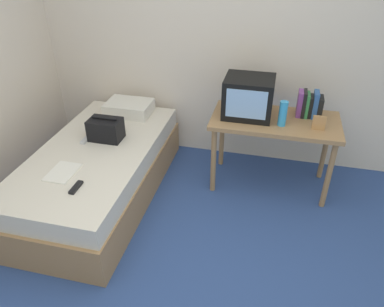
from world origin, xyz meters
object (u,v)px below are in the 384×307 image
at_px(book_row, 309,105).
at_px(handbag, 106,129).
at_px(water_bottle, 283,114).
at_px(remote_dark, 76,187).
at_px(magazine, 63,172).
at_px(bed, 99,172).
at_px(pillow, 129,108).
at_px(remote_silver, 86,140).
at_px(desk, 274,128).
at_px(tv, 249,97).
at_px(picture_frame, 319,123).

height_order(book_row, handbag, book_row).
relative_size(book_row, handbag, 0.80).
distance_m(water_bottle, book_row, 0.34).
relative_size(water_bottle, remote_dark, 1.45).
bearing_deg(magazine, bed, 78.48).
height_order(bed, magazine, magazine).
distance_m(pillow, remote_silver, 0.67).
bearing_deg(remote_dark, handbag, 97.25).
distance_m(bed, remote_silver, 0.33).
bearing_deg(handbag, book_row, 15.79).
height_order(desk, water_bottle, water_bottle).
distance_m(water_bottle, remote_dark, 1.82).
distance_m(desk, water_bottle, 0.24).
bearing_deg(tv, remote_dark, -134.86).
xyz_separation_m(desk, tv, (-0.26, 0.02, 0.27)).
xyz_separation_m(picture_frame, handbag, (-1.88, -0.26, -0.17)).
distance_m(tv, pillow, 1.30).
bearing_deg(book_row, handbag, -164.21).
bearing_deg(water_bottle, tv, 156.72).
distance_m(pillow, magazine, 1.17).
height_order(picture_frame, handbag, picture_frame).
relative_size(book_row, remote_silver, 1.67).
bearing_deg(remote_silver, bed, -36.98).
bearing_deg(pillow, bed, -92.50).
height_order(tv, remote_dark, tv).
bearing_deg(bed, magazine, -101.52).
height_order(bed, desk, desk).
xyz_separation_m(bed, magazine, (-0.08, -0.41, 0.27)).
relative_size(picture_frame, remote_dark, 0.82).
bearing_deg(handbag, pillow, 89.82).
distance_m(book_row, remote_silver, 2.09).
bearing_deg(remote_silver, desk, 15.04).
relative_size(handbag, remote_dark, 1.92).
bearing_deg(remote_dark, water_bottle, 34.84).
distance_m(bed, handbag, 0.41).
relative_size(desk, water_bottle, 5.13).
relative_size(bed, remote_dark, 12.82).
bearing_deg(pillow, remote_silver, -105.52).
bearing_deg(handbag, remote_dark, -82.75).
xyz_separation_m(handbag, magazine, (-0.11, -0.60, -0.10)).
relative_size(desk, pillow, 2.48).
height_order(remote_dark, remote_silver, same).
bearing_deg(desk, book_row, 25.20).
relative_size(desk, remote_dark, 7.44).
relative_size(bed, tv, 4.55).
distance_m(desk, book_row, 0.38).
xyz_separation_m(pillow, remote_silver, (-0.18, -0.64, -0.05)).
xyz_separation_m(bed, desk, (1.55, 0.57, 0.38)).
xyz_separation_m(water_bottle, picture_frame, (0.31, -0.01, -0.05)).
relative_size(desk, handbag, 3.87).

